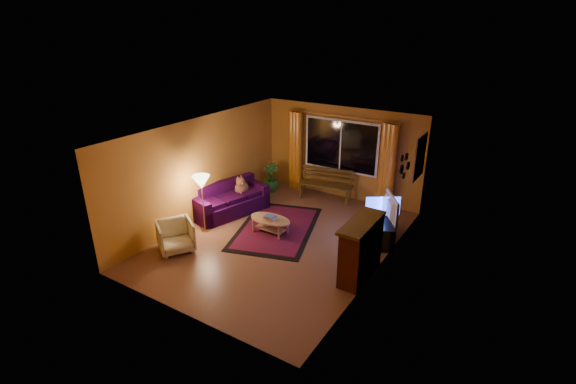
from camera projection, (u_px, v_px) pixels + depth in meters
The scene contains 22 objects.
floor at pixel (281, 240), 9.34m from camera, with size 4.50×6.00×0.02m, color brown.
ceiling at pixel (280, 130), 8.38m from camera, with size 4.50×6.00×0.02m, color white.
wall_back at pixel (341, 153), 11.22m from camera, with size 4.50×0.02×2.50m, color #B97B2A.
wall_left at pixel (201, 169), 9.96m from camera, with size 0.02×6.00×2.50m, color #B97B2A.
wall_right at pixel (382, 212), 7.75m from camera, with size 0.02×6.00×2.50m, color #B97B2A.
window at pixel (341, 146), 11.09m from camera, with size 2.00×0.02×1.30m, color black.
curtain_rod at pixel (341, 117), 10.75m from camera, with size 0.03×0.03×3.20m, color #BF8C3F.
curtain_left at pixel (296, 151), 11.83m from camera, with size 0.36×0.36×2.24m, color orange.
curtain_right at pixel (387, 167), 10.51m from camera, with size 0.36×0.36×2.24m, color orange.
bench at pixel (325, 192), 11.34m from camera, with size 1.45×0.43×0.44m, color #43300F.
potted_plant at pixel (271, 178), 11.87m from camera, with size 0.45×0.45×0.80m, color #235B1E.
sofa at pixel (230, 199), 10.46m from camera, with size 0.83×1.94×0.78m, color black.
dog at pixel (242, 186), 10.69m from camera, with size 0.30×0.41×0.45m, color brown, non-canonical shape.
armchair at pixel (176, 235), 8.78m from camera, with size 0.70×0.66×0.73m, color beige.
floor_lamp at pixel (203, 204), 9.50m from camera, with size 0.22×0.22×1.34m, color #BF8C3F.
rug at pixel (277, 228), 9.84m from camera, with size 1.69×2.67×0.02m, color maroon.
coffee_table at pixel (270, 226), 9.56m from camera, with size 1.02×1.02×0.37m, color tan.
tv_console at pixel (385, 229), 9.26m from camera, with size 0.41×1.23×0.51m, color black.
television at pixel (387, 207), 9.06m from camera, with size 0.95×0.12×0.55m, color black.
fireplace at pixel (361, 251), 7.81m from camera, with size 0.40×1.20×1.10m, color maroon.
mirror_cluster at pixel (404, 164), 8.59m from camera, with size 0.06×0.60×0.56m, color black, non-canonical shape.
painting at pixel (420, 157), 9.54m from camera, with size 0.04×0.76×0.96m, color #EC452B.
Camera 1 is at (4.49, -6.89, 4.54)m, focal length 26.00 mm.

